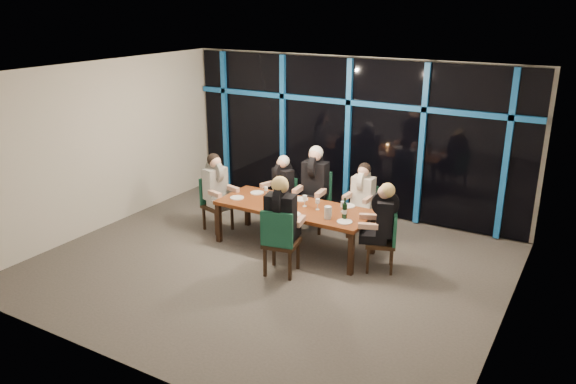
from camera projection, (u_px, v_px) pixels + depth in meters
name	position (u px, v px, depth m)	size (l,w,h in m)	color
room	(267.00, 141.00, 8.22)	(7.04, 7.00, 3.02)	#5E5753
window_wall	(350.00, 134.00, 10.77)	(6.86, 0.43, 2.94)	black
dining_table	(294.00, 210.00, 9.31)	(2.60, 1.00, 0.75)	brown
chair_far_left	(285.00, 198.00, 10.37)	(0.53, 0.53, 0.91)	black
chair_far_mid	(316.00, 197.00, 10.18)	(0.52, 0.52, 1.06)	black
chair_far_right	(363.00, 208.00, 9.86)	(0.44, 0.44, 0.92)	black
chair_end_left	(214.00, 200.00, 10.15)	(0.55, 0.55, 0.97)	black
chair_end_right	(386.00, 238.00, 8.57)	(0.58, 0.58, 0.96)	black
chair_near_mid	(280.00, 239.00, 8.37)	(0.59, 0.59, 1.07)	black
diner_far_left	(281.00, 180.00, 10.21)	(0.54, 0.62, 0.88)	black
diner_far_mid	(314.00, 176.00, 9.97)	(0.54, 0.67, 1.03)	black
diner_far_right	(362.00, 190.00, 9.67)	(0.46, 0.58, 0.89)	silver
diner_end_left	(216.00, 181.00, 9.97)	(0.66, 0.56, 0.95)	black
diner_end_right	(382.00, 214.00, 8.46)	(0.66, 0.59, 0.94)	black
diner_near_mid	(281.00, 211.00, 8.31)	(0.59, 0.71, 1.04)	black
plate_far_left	(257.00, 193.00, 9.89)	(0.24, 0.24, 0.01)	white
plate_far_mid	(301.00, 199.00, 9.57)	(0.24, 0.24, 0.01)	white
plate_far_right	(348.00, 206.00, 9.26)	(0.24, 0.24, 0.01)	white
plate_end_left	(237.00, 198.00, 9.64)	(0.24, 0.24, 0.01)	white
plate_end_right	(345.00, 222.00, 8.60)	(0.24, 0.24, 0.01)	white
plate_near_mid	(293.00, 214.00, 8.90)	(0.24, 0.24, 0.01)	white
wine_bottle	(345.00, 211.00, 8.68)	(0.08, 0.08, 0.35)	black
water_pitcher	(328.00, 213.00, 8.71)	(0.12, 0.11, 0.20)	silver
tea_light	(282.00, 209.00, 9.09)	(0.05, 0.05, 0.03)	#FFA64C
wine_glass_a	(274.00, 197.00, 9.29)	(0.07, 0.07, 0.19)	white
wine_glass_b	(305.00, 198.00, 9.22)	(0.07, 0.07, 0.19)	silver
wine_glass_c	(318.00, 202.00, 9.07)	(0.07, 0.07, 0.18)	silver
wine_glass_d	(266.00, 189.00, 9.72)	(0.06, 0.06, 0.17)	white
wine_glass_e	(343.00, 204.00, 8.99)	(0.07, 0.07, 0.17)	silver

